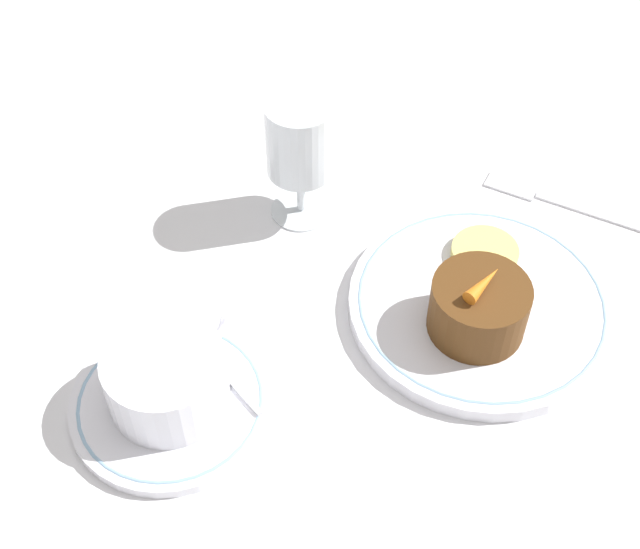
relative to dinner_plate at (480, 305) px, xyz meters
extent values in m
plane|color=white|center=(0.01, 0.05, -0.01)|extent=(3.00, 3.00, 0.00)
cylinder|color=white|center=(0.00, 0.00, 0.00)|extent=(0.23, 0.23, 0.01)
torus|color=#8CB2D1|center=(0.00, 0.00, 0.00)|extent=(0.22, 0.22, 0.00)
cylinder|color=white|center=(-0.23, 0.15, 0.00)|extent=(0.16, 0.16, 0.01)
torus|color=#8CB2D1|center=(-0.23, 0.15, 0.00)|extent=(0.15, 0.15, 0.00)
cylinder|color=white|center=(-0.23, 0.16, 0.03)|extent=(0.10, 0.10, 0.05)
cylinder|color=brown|center=(-0.23, 0.16, 0.03)|extent=(0.08, 0.08, 0.04)
torus|color=white|center=(-0.17, 0.16, 0.03)|extent=(0.03, 0.01, 0.04)
cube|color=silver|center=(-0.19, 0.13, 0.00)|extent=(0.03, 0.08, 0.00)
ellipsoid|color=silver|center=(-0.17, 0.18, 0.00)|extent=(0.02, 0.03, 0.00)
cylinder|color=silver|center=(0.01, 0.20, -0.01)|extent=(0.06, 0.06, 0.01)
cylinder|color=silver|center=(0.01, 0.20, 0.02)|extent=(0.01, 0.01, 0.05)
cylinder|color=silver|center=(0.01, 0.20, 0.08)|extent=(0.06, 0.06, 0.07)
cylinder|color=#5B0F1E|center=(0.01, 0.20, 0.07)|extent=(0.05, 0.05, 0.04)
cube|color=silver|center=(0.17, -0.04, -0.01)|extent=(0.03, 0.13, 0.01)
cube|color=silver|center=(0.16, 0.05, -0.01)|extent=(0.03, 0.05, 0.01)
cylinder|color=#563314|center=(-0.03, -0.01, 0.03)|extent=(0.08, 0.08, 0.05)
cone|color=orange|center=(-0.03, -0.01, 0.06)|extent=(0.04, 0.02, 0.01)
cylinder|color=#EFE075|center=(0.05, 0.02, 0.01)|extent=(0.06, 0.06, 0.01)
camera|label=1|loc=(-0.48, -0.17, 0.60)|focal=50.00mm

